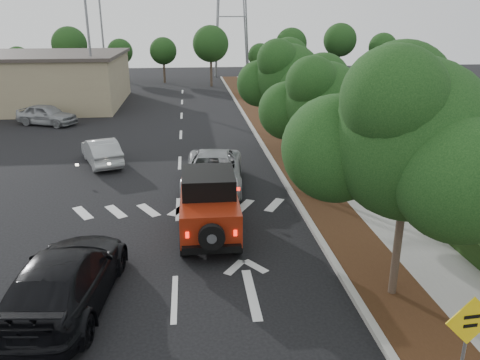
{
  "coord_description": "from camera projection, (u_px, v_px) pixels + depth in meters",
  "views": [
    {
      "loc": [
        0.54,
        -10.49,
        6.83
      ],
      "look_at": [
        2.03,
        3.0,
        2.12
      ],
      "focal_mm": 35.0,
      "sensor_mm": 36.0,
      "label": 1
    }
  ],
  "objects": [
    {
      "name": "sidewalk",
      "position": [
        326.0,
        157.0,
        24.06
      ],
      "size": [
        2.0,
        70.0,
        0.12
      ],
      "primitive_type": "cube",
      "color": "gray",
      "rests_on": "ground"
    },
    {
      "name": "street_tree_near",
      "position": [
        391.0,
        296.0,
        12.14
      ],
      "size": [
        3.8,
        3.8,
        5.92
      ],
      "primitive_type": null,
      "color": "black",
      "rests_on": "ground"
    },
    {
      "name": "parked_suv",
      "position": [
        47.0,
        115.0,
        31.36
      ],
      "size": [
        4.43,
        3.23,
        1.4
      ],
      "primitive_type": "imported",
      "rotation": [
        0.0,
        0.0,
        1.14
      ],
      "color": "#929599",
      "rests_on": "ground"
    },
    {
      "name": "hedge",
      "position": [
        353.0,
        150.0,
        24.09
      ],
      "size": [
        0.8,
        70.0,
        0.8
      ],
      "primitive_type": "cube",
      "color": "black",
      "rests_on": "ground"
    },
    {
      "name": "street_tree_far",
      "position": [
        286.0,
        154.0,
        24.82
      ],
      "size": [
        3.4,
        3.4,
        5.62
      ],
      "primitive_type": null,
      "color": "black",
      "rests_on": "ground"
    },
    {
      "name": "transmission_tower",
      "position": [
        232.0,
        77.0,
        57.73
      ],
      "size": [
        7.0,
        4.0,
        28.0
      ],
      "primitive_type": null,
      "color": "slate",
      "rests_on": "ground"
    },
    {
      "name": "silver_suv_ahead",
      "position": [
        213.0,
        171.0,
        19.68
      ],
      "size": [
        2.95,
        5.46,
        1.46
      ],
      "primitive_type": "imported",
      "rotation": [
        0.0,
        0.0,
        -0.1
      ],
      "color": "#96999D",
      "rests_on": "ground"
    },
    {
      "name": "speed_hump_sign",
      "position": [
        468.0,
        333.0,
        8.42
      ],
      "size": [
        0.99,
        0.11,
        2.11
      ],
      "rotation": [
        0.0,
        0.0,
        0.07
      ],
      "color": "slate",
      "rests_on": "ground"
    },
    {
      "name": "street_tree_mid",
      "position": [
        319.0,
        198.0,
        18.71
      ],
      "size": [
        3.2,
        3.2,
        5.32
      ],
      "primitive_type": null,
      "color": "black",
      "rests_on": "ground"
    },
    {
      "name": "silver_sedan_oncoming",
      "position": [
        101.0,
        151.0,
        22.95
      ],
      "size": [
        2.64,
        4.12,
        1.28
      ],
      "primitive_type": "imported",
      "rotation": [
        0.0,
        0.0,
        3.5
      ],
      "color": "#9DA1A4",
      "rests_on": "ground"
    },
    {
      "name": "light_pole_a",
      "position": [
        96.0,
        112.0,
        35.77
      ],
      "size": [
        2.0,
        0.22,
        9.0
      ],
      "primitive_type": null,
      "color": "slate",
      "rests_on": "ground"
    },
    {
      "name": "planting_strip",
      "position": [
        290.0,
        158.0,
        23.86
      ],
      "size": [
        1.8,
        70.0,
        0.12
      ],
      "primitive_type": "cube",
      "color": "black",
      "rests_on": "ground"
    },
    {
      "name": "ground",
      "position": [
        175.0,
        298.0,
        12.03
      ],
      "size": [
        120.0,
        120.0,
        0.0
      ],
      "primitive_type": "plane",
      "color": "black",
      "rests_on": "ground"
    },
    {
      "name": "curb",
      "position": [
        271.0,
        159.0,
        23.75
      ],
      "size": [
        0.2,
        70.0,
        0.15
      ],
      "primitive_type": "cube",
      "color": "#9E9B93",
      "rests_on": "ground"
    },
    {
      "name": "red_jeep",
      "position": [
        209.0,
        203.0,
        15.34
      ],
      "size": [
        1.91,
        4.16,
        2.11
      ],
      "rotation": [
        0.0,
        0.0,
        -0.01
      ],
      "color": "black",
      "rests_on": "ground"
    },
    {
      "name": "black_suv_oncoming",
      "position": [
        66.0,
        279.0,
        11.49
      ],
      "size": [
        2.66,
        5.45,
        1.53
      ],
      "primitive_type": "imported",
      "rotation": [
        0.0,
        0.0,
        3.04
      ],
      "color": "black",
      "rests_on": "ground"
    },
    {
      "name": "light_pole_b",
      "position": [
        107.0,
        90.0,
        46.93
      ],
      "size": [
        2.0,
        0.22,
        9.0
      ],
      "primitive_type": null,
      "color": "slate",
      "rests_on": "ground"
    }
  ]
}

